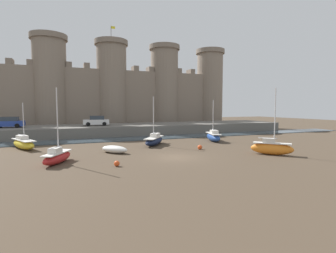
{
  "coord_description": "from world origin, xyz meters",
  "views": [
    {
      "loc": [
        -9.78,
        -22.32,
        4.74
      ],
      "look_at": [
        1.27,
        5.17,
        2.5
      ],
      "focal_mm": 28.0,
      "sensor_mm": 36.0,
      "label": 1
    }
  ],
  "objects_px": {
    "sailboat_foreground_centre": "(154,140)",
    "sailboat_midflat_left": "(57,157)",
    "sailboat_midflat_right": "(272,148)",
    "car_quay_east": "(96,121)",
    "sailboat_near_channel_right": "(213,137)",
    "car_quay_centre_east": "(9,122)",
    "mooring_buoy_near_shore": "(200,147)",
    "mooring_buoy_off_centre": "(117,164)",
    "sailboat_foreground_left": "(23,143)",
    "rowboat_foreground_right": "(114,149)"
  },
  "relations": [
    {
      "from": "mooring_buoy_off_centre",
      "to": "car_quay_east",
      "type": "distance_m",
      "value": 23.9
    },
    {
      "from": "sailboat_midflat_right",
      "to": "sailboat_foreground_left",
      "type": "xyz_separation_m",
      "value": [
        -23.3,
        13.29,
        -0.08
      ]
    },
    {
      "from": "sailboat_near_channel_right",
      "to": "mooring_buoy_near_shore",
      "type": "distance_m",
      "value": 7.55
    },
    {
      "from": "sailboat_midflat_right",
      "to": "mooring_buoy_near_shore",
      "type": "bearing_deg",
      "value": 132.95
    },
    {
      "from": "sailboat_midflat_left",
      "to": "rowboat_foreground_right",
      "type": "distance_m",
      "value": 6.22
    },
    {
      "from": "car_quay_centre_east",
      "to": "car_quay_east",
      "type": "height_order",
      "value": "same"
    },
    {
      "from": "car_quay_east",
      "to": "sailboat_near_channel_right",
      "type": "bearing_deg",
      "value": -43.69
    },
    {
      "from": "sailboat_midflat_right",
      "to": "mooring_buoy_off_centre",
      "type": "relative_size",
      "value": 14.54
    },
    {
      "from": "mooring_buoy_near_shore",
      "to": "car_quay_centre_east",
      "type": "relative_size",
      "value": 0.12
    },
    {
      "from": "rowboat_foreground_right",
      "to": "car_quay_east",
      "type": "relative_size",
      "value": 0.76
    },
    {
      "from": "sailboat_foreground_centre",
      "to": "mooring_buoy_off_centre",
      "type": "distance_m",
      "value": 11.87
    },
    {
      "from": "mooring_buoy_near_shore",
      "to": "car_quay_east",
      "type": "relative_size",
      "value": 0.12
    },
    {
      "from": "sailboat_foreground_left",
      "to": "sailboat_near_channel_right",
      "type": "bearing_deg",
      "value": -5.71
    },
    {
      "from": "sailboat_midflat_left",
      "to": "mooring_buoy_off_centre",
      "type": "distance_m",
      "value": 5.33
    },
    {
      "from": "rowboat_foreground_right",
      "to": "sailboat_foreground_left",
      "type": "relative_size",
      "value": 0.57
    },
    {
      "from": "car_quay_east",
      "to": "sailboat_midflat_right",
      "type": "bearing_deg",
      "value": -60.17
    },
    {
      "from": "rowboat_foreground_right",
      "to": "mooring_buoy_off_centre",
      "type": "relative_size",
      "value": 7.1
    },
    {
      "from": "mooring_buoy_near_shore",
      "to": "car_quay_east",
      "type": "bearing_deg",
      "value": 115.22
    },
    {
      "from": "sailboat_foreground_centre",
      "to": "sailboat_midflat_left",
      "type": "height_order",
      "value": "sailboat_midflat_left"
    },
    {
      "from": "sailboat_midflat_right",
      "to": "sailboat_midflat_left",
      "type": "height_order",
      "value": "sailboat_midflat_right"
    },
    {
      "from": "sailboat_midflat_right",
      "to": "sailboat_foreground_left",
      "type": "relative_size",
      "value": 1.17
    },
    {
      "from": "sailboat_midflat_right",
      "to": "sailboat_midflat_left",
      "type": "distance_m",
      "value": 19.95
    },
    {
      "from": "sailboat_near_channel_right",
      "to": "sailboat_foreground_left",
      "type": "distance_m",
      "value": 23.5
    },
    {
      "from": "sailboat_near_channel_right",
      "to": "rowboat_foreground_right",
      "type": "height_order",
      "value": "sailboat_near_channel_right"
    },
    {
      "from": "mooring_buoy_off_centre",
      "to": "car_quay_centre_east",
      "type": "bearing_deg",
      "value": 115.06
    },
    {
      "from": "sailboat_foreground_centre",
      "to": "sailboat_midflat_right",
      "type": "xyz_separation_m",
      "value": [
        8.66,
        -10.52,
        0.11
      ]
    },
    {
      "from": "rowboat_foreground_right",
      "to": "car_quay_east",
      "type": "bearing_deg",
      "value": 89.08
    },
    {
      "from": "sailboat_midflat_right",
      "to": "car_quay_east",
      "type": "distance_m",
      "value": 28.17
    },
    {
      "from": "sailboat_near_channel_right",
      "to": "sailboat_midflat_right",
      "type": "relative_size",
      "value": 0.86
    },
    {
      "from": "car_quay_centre_east",
      "to": "sailboat_midflat_right",
      "type": "bearing_deg",
      "value": -43.12
    },
    {
      "from": "car_quay_centre_east",
      "to": "rowboat_foreground_right",
      "type": "bearing_deg",
      "value": -55.9
    },
    {
      "from": "car_quay_centre_east",
      "to": "sailboat_near_channel_right",
      "type": "bearing_deg",
      "value": -27.56
    },
    {
      "from": "mooring_buoy_off_centre",
      "to": "car_quay_centre_east",
      "type": "relative_size",
      "value": 0.11
    },
    {
      "from": "car_quay_east",
      "to": "car_quay_centre_east",
      "type": "bearing_deg",
      "value": 177.95
    },
    {
      "from": "sailboat_near_channel_right",
      "to": "car_quay_east",
      "type": "height_order",
      "value": "sailboat_near_channel_right"
    },
    {
      "from": "sailboat_near_channel_right",
      "to": "car_quay_centre_east",
      "type": "distance_m",
      "value": 30.07
    },
    {
      "from": "sailboat_foreground_left",
      "to": "mooring_buoy_near_shore",
      "type": "bearing_deg",
      "value": -23.3
    },
    {
      "from": "sailboat_foreground_centre",
      "to": "sailboat_midflat_right",
      "type": "distance_m",
      "value": 13.62
    },
    {
      "from": "sailboat_midflat_left",
      "to": "car_quay_east",
      "type": "relative_size",
      "value": 1.5
    },
    {
      "from": "sailboat_foreground_left",
      "to": "car_quay_centre_east",
      "type": "bearing_deg",
      "value": 105.61
    },
    {
      "from": "mooring_buoy_near_shore",
      "to": "car_quay_centre_east",
      "type": "bearing_deg",
      "value": 137.89
    },
    {
      "from": "mooring_buoy_near_shore",
      "to": "car_quay_east",
      "type": "distance_m",
      "value": 21.07
    },
    {
      "from": "sailboat_midflat_left",
      "to": "rowboat_foreground_right",
      "type": "height_order",
      "value": "sailboat_midflat_left"
    },
    {
      "from": "sailboat_midflat_left",
      "to": "sailboat_midflat_right",
      "type": "bearing_deg",
      "value": -10.32
    },
    {
      "from": "sailboat_foreground_centre",
      "to": "sailboat_midflat_right",
      "type": "relative_size",
      "value": 0.91
    },
    {
      "from": "car_quay_east",
      "to": "mooring_buoy_off_centre",
      "type": "bearing_deg",
      "value": -92.94
    },
    {
      "from": "mooring_buoy_off_centre",
      "to": "car_quay_east",
      "type": "relative_size",
      "value": 0.11
    },
    {
      "from": "mooring_buoy_off_centre",
      "to": "sailboat_near_channel_right",
      "type": "bearing_deg",
      "value": 34.06
    },
    {
      "from": "sailboat_foreground_centre",
      "to": "car_quay_centre_east",
      "type": "distance_m",
      "value": 22.97
    },
    {
      "from": "sailboat_foreground_left",
      "to": "car_quay_east",
      "type": "relative_size",
      "value": 1.33
    }
  ]
}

